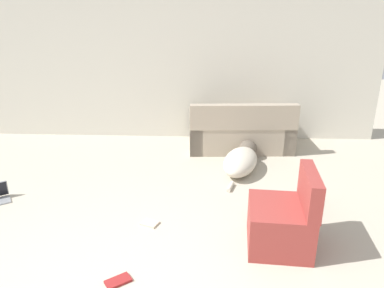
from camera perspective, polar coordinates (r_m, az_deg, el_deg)
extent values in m
cube|color=beige|center=(6.56, -3.38, 12.10)|extent=(7.17, 0.06, 2.62)
cube|color=tan|center=(6.28, 7.32, 1.34)|extent=(1.72, 0.91, 0.44)
cube|color=tan|center=(5.83, 7.96, 4.11)|extent=(1.68, 0.24, 0.39)
cube|color=tan|center=(6.40, 13.90, 1.94)|extent=(0.25, 0.82, 0.58)
cube|color=tan|center=(6.19, 0.58, 1.93)|extent=(0.25, 0.82, 0.58)
ellipsoid|color=beige|center=(5.39, 7.38, -2.68)|extent=(0.69, 0.99, 0.32)
sphere|color=brown|center=(5.88, 8.50, -0.82)|extent=(0.37, 0.37, 0.30)
cylinder|color=beige|center=(4.95, 5.88, -6.51)|extent=(0.12, 0.23, 0.05)
ellipsoid|color=#473323|center=(4.70, 17.51, -8.28)|extent=(0.37, 0.46, 0.16)
sphere|color=brown|center=(4.92, 18.23, -7.25)|extent=(0.16, 0.16, 0.12)
cylinder|color=#473323|center=(4.50, 16.53, -10.47)|extent=(0.07, 0.10, 0.02)
cube|color=beige|center=(4.22, -6.45, -11.90)|extent=(0.22, 0.19, 0.02)
cube|color=maroon|center=(3.52, -11.19, -19.81)|extent=(0.25, 0.23, 0.02)
cube|color=#993833|center=(3.87, 13.16, -12.02)|extent=(0.65, 0.69, 0.44)
cube|color=#993833|center=(3.71, 17.54, -6.75)|extent=(0.17, 0.65, 0.37)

